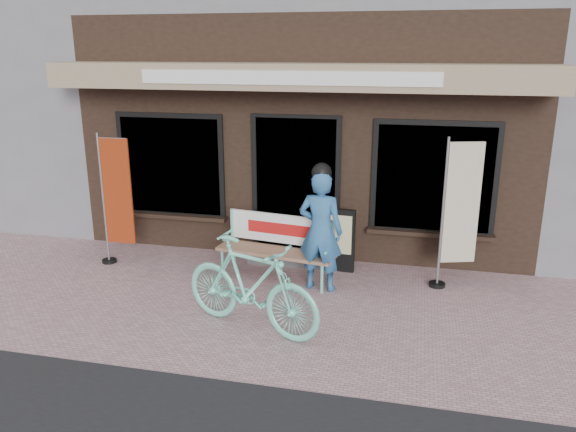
% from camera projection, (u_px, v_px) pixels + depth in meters
% --- Properties ---
extents(ground, '(70.00, 70.00, 0.00)m').
position_uv_depth(ground, '(261.00, 313.00, 6.90)').
color(ground, '#B68B91').
rests_on(ground, ground).
extents(storefront, '(7.00, 6.77, 6.00)m').
position_uv_depth(storefront, '(329.00, 55.00, 10.67)').
color(storefront, black).
rests_on(storefront, ground).
extents(bench, '(1.71, 0.67, 0.90)m').
position_uv_depth(bench, '(278.00, 242.00, 7.80)').
color(bench, '#74E3C3').
rests_on(bench, ground).
extents(person, '(0.63, 0.45, 1.73)m').
position_uv_depth(person, '(321.00, 229.00, 7.36)').
color(person, '#2C6399').
rests_on(person, ground).
extents(bicycle, '(1.88, 1.08, 1.09)m').
position_uv_depth(bicycle, '(251.00, 285.00, 6.35)').
color(bicycle, '#74E3C3').
rests_on(bicycle, ground).
extents(nobori_red, '(0.57, 0.21, 1.97)m').
position_uv_depth(nobori_red, '(115.00, 198.00, 8.19)').
color(nobori_red, gray).
rests_on(nobori_red, ground).
extents(nobori_cream, '(0.61, 0.30, 2.05)m').
position_uv_depth(nobori_cream, '(458.00, 212.00, 7.38)').
color(nobori_cream, gray).
rests_on(nobori_cream, ground).
extents(menu_stand, '(0.47, 0.14, 0.93)m').
position_uv_depth(menu_stand, '(339.00, 240.00, 8.07)').
color(menu_stand, black).
rests_on(menu_stand, ground).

